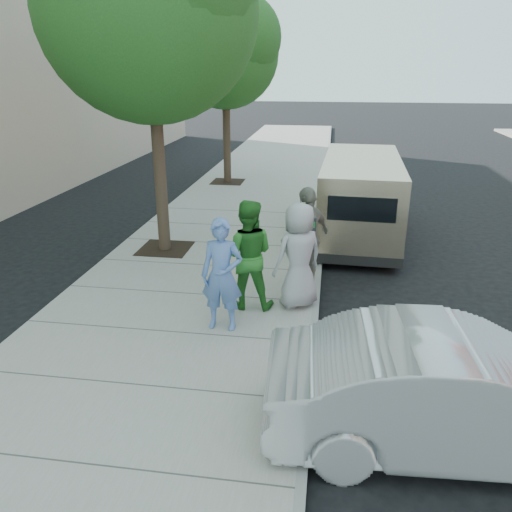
# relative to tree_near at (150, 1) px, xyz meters

# --- Properties ---
(ground) EXTENTS (120.00, 120.00, 0.00)m
(ground) POSITION_rel_tree_near_xyz_m (2.25, -2.40, -5.55)
(ground) COLOR black
(ground) RESTS_ON ground
(sidewalk) EXTENTS (5.00, 60.00, 0.15)m
(sidewalk) POSITION_rel_tree_near_xyz_m (1.25, -2.40, -5.47)
(sidewalk) COLOR gray
(sidewalk) RESTS_ON ground
(curb_face) EXTENTS (0.12, 60.00, 0.16)m
(curb_face) POSITION_rel_tree_near_xyz_m (3.69, -2.40, -5.47)
(curb_face) COLOR gray
(curb_face) RESTS_ON ground
(tree_near) EXTENTS (4.62, 4.60, 7.53)m
(tree_near) POSITION_rel_tree_near_xyz_m (0.00, 0.00, 0.00)
(tree_near) COLOR black
(tree_near) RESTS_ON sidewalk
(tree_far) EXTENTS (3.92, 3.80, 6.49)m
(tree_far) POSITION_rel_tree_near_xyz_m (-0.00, 7.60, -0.66)
(tree_far) COLOR black
(tree_far) RESTS_ON sidewalk
(parking_meter) EXTENTS (0.33, 0.12, 1.58)m
(parking_meter) POSITION_rel_tree_near_xyz_m (3.46, -2.20, -4.25)
(parking_meter) COLOR gray
(parking_meter) RESTS_ON sidewalk
(van) EXTENTS (2.12, 5.74, 2.10)m
(van) POSITION_rel_tree_near_xyz_m (4.64, 2.11, -4.43)
(van) COLOR beige
(van) RESTS_ON ground
(sedan) EXTENTS (4.60, 1.85, 1.49)m
(sedan) POSITION_rel_tree_near_xyz_m (5.44, -5.81, -4.80)
(sedan) COLOR silver
(sedan) RESTS_ON ground
(person_officer) EXTENTS (0.71, 0.48, 1.91)m
(person_officer) POSITION_rel_tree_near_xyz_m (2.17, -3.61, -4.44)
(person_officer) COLOR #5A7FC1
(person_officer) RESTS_ON sidewalk
(person_green_shirt) EXTENTS (1.01, 0.80, 2.00)m
(person_green_shirt) POSITION_rel_tree_near_xyz_m (2.44, -2.74, -4.39)
(person_green_shirt) COLOR #2C7B28
(person_green_shirt) RESTS_ON sidewalk
(person_gray_shirt) EXTENTS (1.13, 1.06, 1.94)m
(person_gray_shirt) POSITION_rel_tree_near_xyz_m (3.35, -2.58, -4.42)
(person_gray_shirt) COLOR #A4A5A7
(person_gray_shirt) RESTS_ON sidewalk
(person_striped_polo) EXTENTS (1.10, 1.25, 2.03)m
(person_striped_polo) POSITION_rel_tree_near_xyz_m (3.45, -1.67, -4.38)
(person_striped_polo) COLOR gray
(person_striped_polo) RESTS_ON sidewalk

